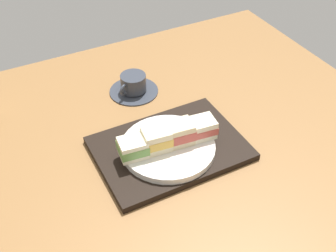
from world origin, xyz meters
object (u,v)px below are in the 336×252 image
sandwich_plate (168,147)px  sandwich_nearmost (133,148)px  sandwich_inner_far (180,133)px  sandwich_farmost (202,128)px  coffee_cup (133,85)px  sandwich_inner_near (156,140)px

sandwich_plate → sandwich_nearmost: (-9.15, 0.72, 3.19)cm
sandwich_inner_far → sandwich_farmost: 6.14cm
coffee_cup → sandwich_farmost: bearing=-78.7°
sandwich_inner_far → sandwich_plate: bearing=175.5°
sandwich_inner_near → coffee_cup: bearing=77.6°
sandwich_inner_near → sandwich_farmost: 12.25cm
sandwich_nearmost → sandwich_farmost: 18.37cm
sandwich_nearmost → sandwich_inner_far: 12.26cm
sandwich_inner_far → coffee_cup: sandwich_inner_far is taller
sandwich_inner_near → sandwich_inner_far: size_ratio=1.00×
sandwich_plate → coffee_cup: (3.26, 28.86, -0.26)cm
sandwich_plate → coffee_cup: 29.04cm
sandwich_plate → sandwich_inner_far: (3.05, -0.24, 3.74)cm
coffee_cup → sandwich_inner_far: bearing=-90.4°
sandwich_inner_near → sandwich_inner_far: 6.12cm
sandwich_inner_near → coffee_cup: size_ratio=0.50×
coffee_cup → sandwich_inner_near: bearing=-102.4°
sandwich_nearmost → sandwich_inner_far: (12.21, -0.96, 0.56)cm
sandwich_plate → coffee_cup: size_ratio=1.61×
sandwich_inner_far → sandwich_farmost: size_ratio=1.02×
sandwich_nearmost → coffee_cup: 30.95cm
sandwich_farmost → sandwich_plate: bearing=175.5°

